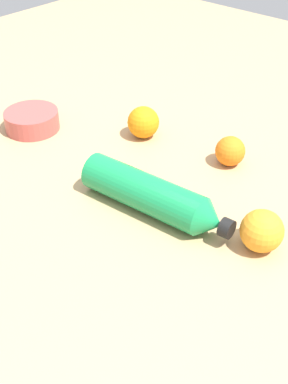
% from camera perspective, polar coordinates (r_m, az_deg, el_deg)
% --- Properties ---
extents(ground_plane, '(2.40, 2.40, 0.00)m').
position_cam_1_polar(ground_plane, '(0.91, 0.70, -3.43)').
color(ground_plane, tan).
extents(water_bottle, '(0.31, 0.10, 0.07)m').
position_cam_1_polar(water_bottle, '(0.91, 1.13, -0.49)').
color(water_bottle, '#198C4C').
rests_on(water_bottle, ground_plane).
extents(orange_0, '(0.06, 0.06, 0.06)m').
position_cam_1_polar(orange_0, '(1.06, 9.67, 4.74)').
color(orange_0, orange).
rests_on(orange_0, ground_plane).
extents(orange_1, '(0.07, 0.07, 0.07)m').
position_cam_1_polar(orange_1, '(1.14, -0.08, 8.02)').
color(orange_1, orange).
rests_on(orange_1, ground_plane).
extents(orange_2, '(0.07, 0.07, 0.07)m').
position_cam_1_polar(orange_2, '(0.85, 13.38, -4.36)').
color(orange_2, orange).
rests_on(orange_2, ground_plane).
extents(ceramic_bowl, '(0.13, 0.13, 0.05)m').
position_cam_1_polar(ceramic_bowl, '(1.21, -12.76, 8.04)').
color(ceramic_bowl, '#B24C47').
rests_on(ceramic_bowl, ground_plane).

